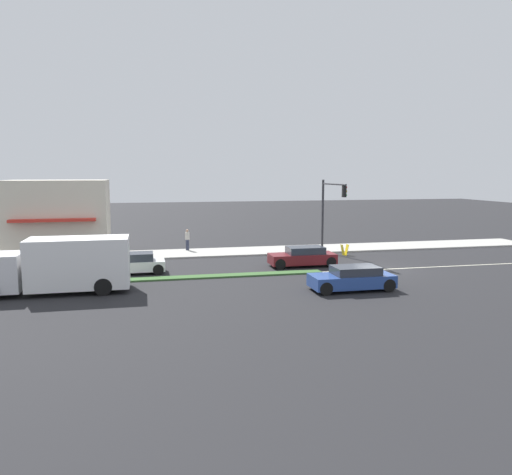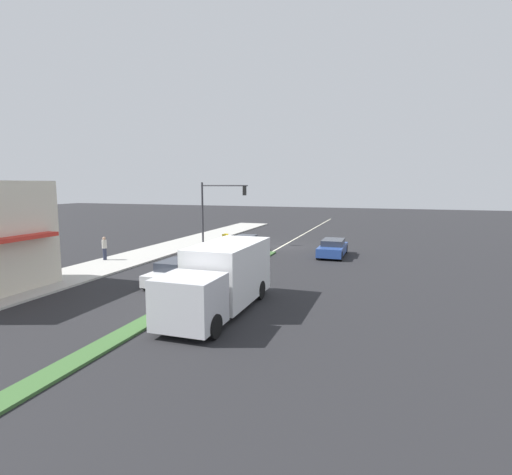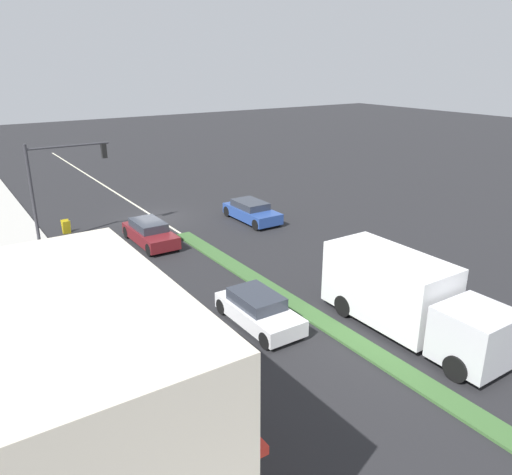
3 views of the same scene
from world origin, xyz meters
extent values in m
plane|color=#232326|center=(0.00, 18.00, 0.00)|extent=(160.00, 160.00, 0.00)
cube|color=#B2AFA8|center=(9.00, 18.50, 0.06)|extent=(4.00, 73.00, 0.12)
cube|color=beige|center=(0.00, 0.00, 0.00)|extent=(0.16, 60.00, 0.01)
cube|color=beige|center=(10.62, 21.07, 2.91)|extent=(4.62, 7.26, 5.59)
cube|color=red|center=(7.96, 21.07, 2.92)|extent=(0.70, 5.81, 0.20)
cylinder|color=#333338|center=(7.55, 1.08, 2.92)|extent=(0.18, 0.18, 5.60)
cylinder|color=#333338|center=(5.30, 1.08, 5.42)|extent=(4.50, 0.12, 0.12)
cube|color=black|center=(3.35, 1.08, 4.97)|extent=(0.28, 0.24, 0.84)
sphere|color=red|center=(3.35, 0.95, 5.24)|extent=(0.18, 0.18, 0.18)
sphere|color=gold|center=(3.35, 0.95, 4.97)|extent=(0.18, 0.18, 0.18)
sphere|color=green|center=(3.35, 0.95, 4.70)|extent=(0.18, 0.18, 0.18)
cylinder|color=#282D42|center=(10.28, 11.45, 0.54)|extent=(0.26, 0.26, 0.85)
cylinder|color=#B7B2A8|center=(10.28, 11.45, 1.27)|extent=(0.34, 0.34, 0.61)
sphere|color=tan|center=(10.28, 11.45, 1.69)|extent=(0.22, 0.22, 0.22)
cube|color=yellow|center=(5.76, -0.23, 0.43)|extent=(0.45, 0.21, 0.84)
cube|color=yellow|center=(5.76, 0.09, 0.43)|extent=(0.45, 0.21, 0.84)
cube|color=silver|center=(-2.20, 22.01, 1.22)|extent=(2.28, 2.20, 1.90)
cube|color=white|center=(-2.20, 18.16, 1.57)|extent=(2.40, 5.10, 2.60)
cylinder|color=black|center=(-3.28, 22.21, 0.45)|extent=(0.28, 0.90, 0.90)
cylinder|color=black|center=(-1.12, 22.21, 0.45)|extent=(0.28, 0.90, 0.90)
cylinder|color=black|center=(-3.28, 16.91, 0.45)|extent=(0.28, 0.90, 0.90)
cylinder|color=black|center=(-1.12, 16.91, 0.45)|extent=(0.28, 0.90, 0.90)
cube|color=maroon|center=(2.20, 4.47, 0.53)|extent=(1.75, 4.42, 0.67)
cube|color=#2D333D|center=(2.20, 4.25, 1.09)|extent=(1.49, 2.43, 0.46)
cylinder|color=black|center=(1.42, 6.22, 0.35)|extent=(0.22, 0.70, 0.70)
cylinder|color=black|center=(2.98, 6.22, 0.35)|extent=(0.22, 0.70, 0.70)
cylinder|color=black|center=(1.42, 2.72, 0.35)|extent=(0.22, 0.70, 0.70)
cylinder|color=black|center=(2.98, 2.72, 0.35)|extent=(0.22, 0.70, 0.70)
cube|color=silver|center=(2.20, 15.60, 0.50)|extent=(1.74, 4.05, 0.63)
cube|color=#2D333D|center=(2.20, 15.40, 1.05)|extent=(1.48, 2.22, 0.48)
cylinder|color=black|center=(1.43, 17.19, 0.33)|extent=(0.22, 0.66, 0.66)
cylinder|color=black|center=(2.97, 17.19, 0.33)|extent=(0.22, 0.66, 0.66)
cylinder|color=black|center=(1.43, 14.00, 0.33)|extent=(0.22, 0.66, 0.66)
cylinder|color=black|center=(2.97, 14.00, 0.33)|extent=(0.22, 0.66, 0.66)
cube|color=#284793|center=(-5.00, 4.04, 0.52)|extent=(1.85, 4.42, 0.66)
cube|color=#2D333D|center=(-5.00, 3.82, 1.07)|extent=(1.57, 2.43, 0.44)
cylinder|color=black|center=(-5.83, 5.80, 0.35)|extent=(0.22, 0.70, 0.70)
cylinder|color=black|center=(-4.17, 5.80, 0.35)|extent=(0.22, 0.70, 0.70)
cylinder|color=black|center=(-5.83, 2.29, 0.35)|extent=(0.22, 0.70, 0.70)
cylinder|color=black|center=(-4.17, 2.29, 0.35)|extent=(0.22, 0.70, 0.70)
camera|label=1|loc=(-29.34, 14.76, 6.21)|focal=35.00mm
camera|label=2|loc=(-9.12, 34.80, 5.52)|focal=28.00mm
camera|label=3|loc=(12.01, 30.16, 9.91)|focal=35.00mm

